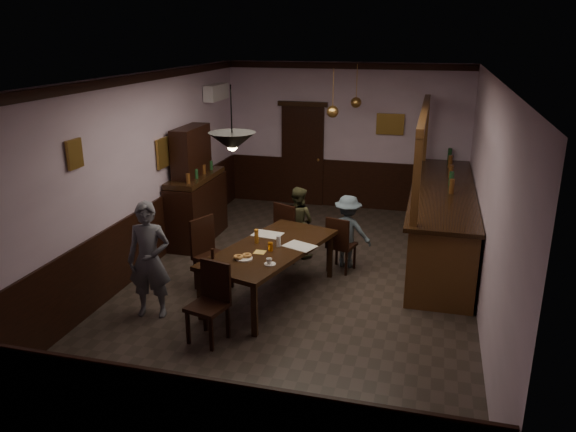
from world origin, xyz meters
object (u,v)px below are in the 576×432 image
(bar_counter, at_px, (441,220))
(pendant_brass_mid, at_px, (333,112))
(chair_far_left, at_px, (289,229))
(person_seated_left, at_px, (298,221))
(sideboard, at_px, (196,196))
(soda_can, at_px, (270,247))
(person_seated_right, at_px, (348,231))
(coffee_cup, at_px, (269,261))
(pendant_brass_far, at_px, (356,103))
(chair_far_right, at_px, (340,242))
(dining_table, at_px, (270,251))
(pendant_iron, at_px, (232,142))
(person_standing, at_px, (149,260))
(chair_side, at_px, (209,250))
(chair_near, at_px, (211,298))

(bar_counter, bearing_deg, pendant_brass_mid, 174.56)
(chair_far_left, height_order, person_seated_left, person_seated_left)
(chair_far_left, distance_m, sideboard, 1.92)
(soda_can, xyz_separation_m, bar_counter, (2.24, 2.36, -0.20))
(soda_can, distance_m, sideboard, 2.80)
(person_seated_right, height_order, coffee_cup, person_seated_right)
(soda_can, height_order, pendant_brass_far, pendant_brass_far)
(soda_can, bearing_deg, chair_far_right, 58.98)
(dining_table, bearing_deg, sideboard, 135.90)
(bar_counter, xyz_separation_m, pendant_brass_far, (-1.69, 1.53, 1.68))
(chair_far_right, bearing_deg, person_seated_right, -90.18)
(person_seated_right, bearing_deg, pendant_brass_far, -77.20)
(dining_table, distance_m, coffee_cup, 0.64)
(coffee_cup, bearing_deg, sideboard, 146.41)
(person_seated_left, height_order, soda_can, person_seated_left)
(chair_far_right, height_order, soda_can, chair_far_right)
(bar_counter, height_order, pendant_iron, pendant_iron)
(soda_can, bearing_deg, bar_counter, 46.39)
(person_standing, height_order, pendant_brass_far, pendant_brass_far)
(person_standing, distance_m, soda_can, 1.60)
(chair_side, bearing_deg, person_seated_left, -8.74)
(person_standing, relative_size, person_seated_right, 1.33)
(coffee_cup, bearing_deg, person_seated_left, 110.39)
(chair_near, distance_m, pendant_brass_mid, 4.14)
(person_seated_right, bearing_deg, chair_side, 41.59)
(dining_table, xyz_separation_m, pendant_brass_far, (0.59, 3.75, 1.61))
(chair_far_right, bearing_deg, chair_near, 79.85)
(chair_far_right, height_order, person_standing, person_standing)
(dining_table, height_order, pendant_brass_mid, pendant_brass_mid)
(person_seated_right, bearing_deg, pendant_iron, 69.28)
(chair_far_right, relative_size, bar_counter, 0.21)
(person_seated_left, distance_m, pendant_brass_far, 2.80)
(chair_far_right, distance_m, person_standing, 2.95)
(coffee_cup, xyz_separation_m, pendant_iron, (-0.39, -0.16, 1.54))
(person_standing, distance_m, sideboard, 2.82)
(coffee_cup, height_order, soda_can, soda_can)
(sideboard, distance_m, pendant_brass_far, 3.48)
(pendant_brass_mid, bearing_deg, pendant_iron, -101.06)
(chair_far_right, relative_size, soda_can, 7.43)
(person_standing, height_order, sideboard, sideboard)
(person_standing, height_order, pendant_brass_mid, pendant_brass_mid)
(person_standing, bearing_deg, soda_can, 19.34)
(chair_far_left, bearing_deg, person_seated_left, -84.08)
(chair_side, distance_m, coffee_cup, 1.33)
(dining_table, distance_m, pendant_brass_far, 4.12)
(chair_side, xyz_separation_m, coffee_cup, (1.11, -0.68, 0.23))
(dining_table, distance_m, person_seated_left, 1.62)
(sideboard, bearing_deg, chair_side, -61.51)
(chair_far_right, relative_size, person_standing, 0.58)
(person_seated_left, distance_m, soda_can, 1.77)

